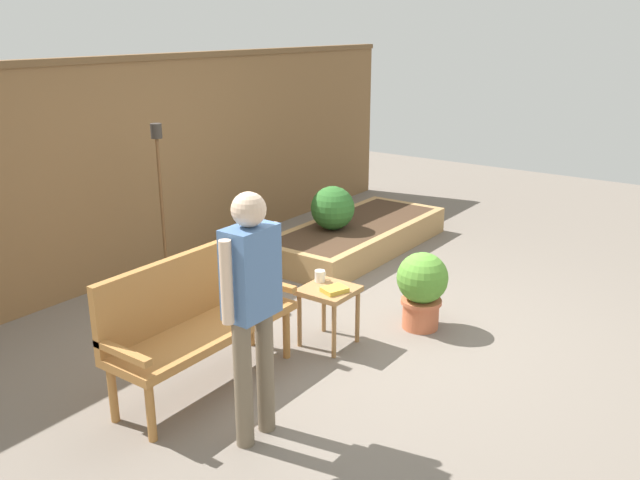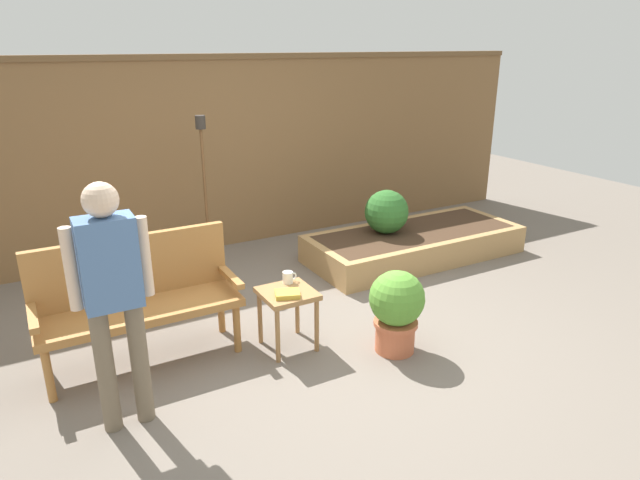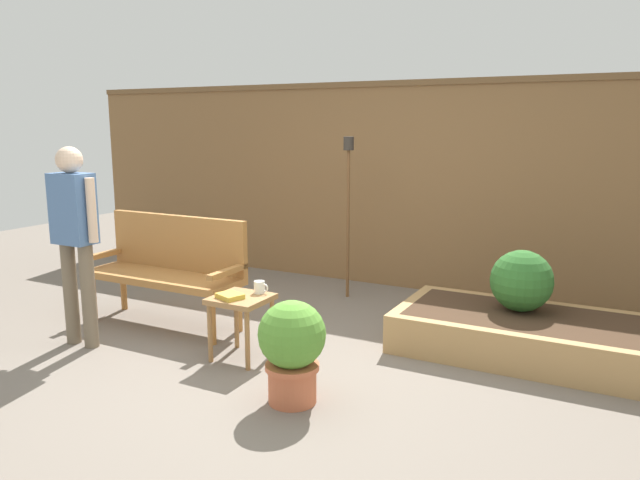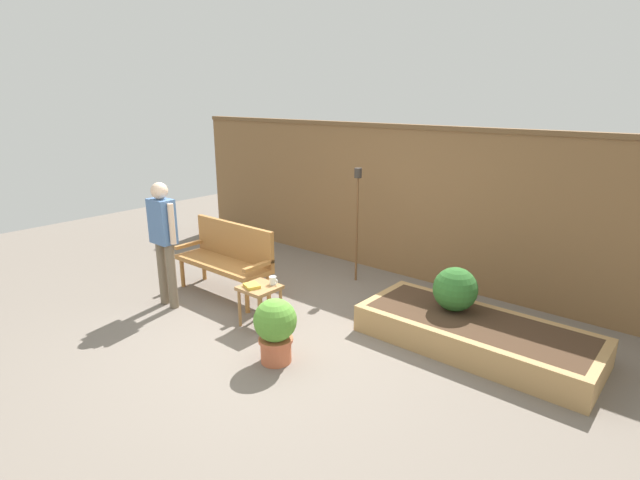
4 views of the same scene
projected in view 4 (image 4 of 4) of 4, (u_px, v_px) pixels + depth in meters
The scene contains 11 objects.
ground_plane at pixel (279, 338), 5.34m from camera, with size 14.00×14.00×0.00m, color #70665B.
fence_back at pixel (407, 202), 6.94m from camera, with size 8.40×0.14×2.16m.
garden_bench at pixel (228, 254), 6.42m from camera, with size 1.44×0.48×0.94m.
side_table at pixel (260, 293), 5.53m from camera, with size 0.40×0.40×0.48m.
cup_on_table at pixel (273, 280), 5.54m from camera, with size 0.12×0.08×0.09m.
book_on_table at pixel (252, 286), 5.46m from camera, with size 0.18×0.14×0.04m, color gold.
potted_boxwood at pixel (275, 327), 4.77m from camera, with size 0.43×0.43×0.66m.
raised_planter_bed at pixel (475, 334), 5.10m from camera, with size 2.40×1.00×0.30m.
shrub_near_bench at pixel (455, 289), 5.26m from camera, with size 0.48×0.48×0.48m.
tiki_torch at pixel (357, 204), 6.70m from camera, with size 0.10×0.10×1.60m.
person_by_bench at pixel (163, 234), 5.91m from camera, with size 0.47×0.20×1.56m.
Camera 4 is at (3.45, -3.40, 2.54)m, focal length 27.54 mm.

